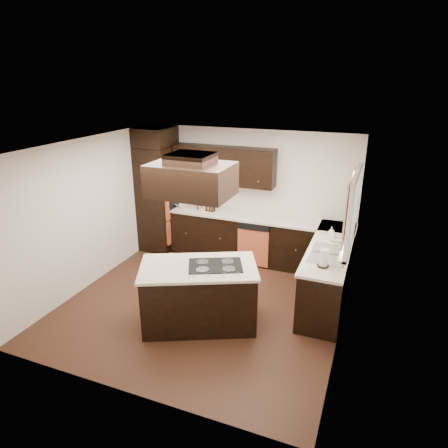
{
  "coord_description": "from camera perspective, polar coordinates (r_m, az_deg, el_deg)",
  "views": [
    {
      "loc": [
        2.34,
        -5.06,
        3.43
      ],
      "look_at": [
        0.1,
        0.6,
        1.15
      ],
      "focal_mm": 32.0,
      "sensor_mm": 36.0,
      "label": 1
    }
  ],
  "objects": [
    {
      "name": "range_hood",
      "position": [
        5.19,
        -4.7,
        6.32
      ],
      "size": [
        1.05,
        0.72,
        0.42
      ],
      "primitive_type": "cube",
      "color": "black",
      "rests_on": "ceiling"
    },
    {
      "name": "countertop_right",
      "position": [
        6.5,
        14.98,
        -3.12
      ],
      "size": [
        0.63,
        2.4,
        0.04
      ],
      "primitive_type": "cube",
      "color": "beige",
      "rests_on": "base_cabinets_right"
    },
    {
      "name": "island_top",
      "position": [
        5.63,
        -3.68,
        -6.22
      ],
      "size": [
        1.86,
        1.52,
        0.04
      ],
      "primitive_type": "cube",
      "rotation": [
        0.0,
        0.0,
        0.44
      ],
      "color": "beige",
      "rests_on": "island"
    },
    {
      "name": "spice_rack",
      "position": [
        7.85,
        -2.59,
        3.06
      ],
      "size": [
        0.38,
        0.15,
        0.31
      ],
      "primitive_type": "cube",
      "rotation": [
        0.0,
        0.0,
        -0.15
      ],
      "color": "black",
      "rests_on": "countertop_back"
    },
    {
      "name": "wall_back",
      "position": [
        7.85,
        3.39,
        4.37
      ],
      "size": [
        4.2,
        0.02,
        2.5
      ],
      "primitive_type": "cube",
      "color": "silver",
      "rests_on": "ground"
    },
    {
      "name": "base_cabinets_right",
      "position": [
        6.69,
        14.75,
        -6.75
      ],
      "size": [
        0.6,
        2.4,
        0.88
      ],
      "primitive_type": "cube",
      "color": "black",
      "rests_on": "floor"
    },
    {
      "name": "upper_cabinets",
      "position": [
        7.69,
        -0.03,
        8.37
      ],
      "size": [
        2.0,
        0.34,
        0.72
      ],
      "primitive_type": "cube",
      "color": "black",
      "rests_on": "wall_back"
    },
    {
      "name": "mixing_bowl",
      "position": [
        8.15,
        -6.06,
        2.75
      ],
      "size": [
        0.39,
        0.39,
        0.07
      ],
      "primitive_type": "imported",
      "rotation": [
        0.0,
        0.0,
        -0.4
      ],
      "color": "silver",
      "rests_on": "countertop_back"
    },
    {
      "name": "dishwasher_front",
      "position": [
        7.51,
        4.17,
        -3.37
      ],
      "size": [
        0.6,
        0.05,
        0.72
      ],
      "primitive_type": "cube",
      "color": "#DB5F3B",
      "rests_on": "floor"
    },
    {
      "name": "ceiling",
      "position": [
        5.65,
        -3.24,
        11.14
      ],
      "size": [
        4.2,
        4.2,
        0.02
      ],
      "primitive_type": "cube",
      "color": "silver",
      "rests_on": "ground"
    },
    {
      "name": "island",
      "position": [
        5.85,
        -3.58,
        -10.25
      ],
      "size": [
        1.79,
        1.44,
        0.88
      ],
      "primitive_type": "cube",
      "rotation": [
        0.0,
        0.0,
        0.44
      ],
      "color": "black",
      "rests_on": "floor"
    },
    {
      "name": "floor",
      "position": [
        6.55,
        -2.8,
        -11.17
      ],
      "size": [
        4.2,
        4.2,
        0.02
      ],
      "primitive_type": "cube",
      "color": "#502D1B",
      "rests_on": "ground"
    },
    {
      "name": "sink_rim",
      "position": [
        6.17,
        14.72,
        -4.15
      ],
      "size": [
        0.52,
        0.84,
        0.01
      ],
      "primitive_type": "cube",
      "color": "silver",
      "rests_on": "countertop_right"
    },
    {
      "name": "wall_oven_face",
      "position": [
        8.08,
        -7.21,
        3.75
      ],
      "size": [
        0.05,
        0.62,
        0.78
      ],
      "primitive_type": "cube",
      "color": "#DB5F3B",
      "rests_on": "oven_column"
    },
    {
      "name": "blender_base",
      "position": [
        7.89,
        -3.08,
        2.34
      ],
      "size": [
        0.15,
        0.15,
        0.1
      ],
      "primitive_type": "cylinder",
      "color": "silver",
      "rests_on": "countertop_back"
    },
    {
      "name": "wall_right",
      "position": [
        5.51,
        17.44,
        -3.75
      ],
      "size": [
        0.02,
        4.2,
        2.5
      ],
      "primitive_type": "cube",
      "color": "silver",
      "rests_on": "ground"
    },
    {
      "name": "wall_front",
      "position": [
        4.35,
        -14.75,
        -10.28
      ],
      "size": [
        4.2,
        0.02,
        2.5
      ],
      "primitive_type": "cube",
      "color": "silver",
      "rests_on": "ground"
    },
    {
      "name": "base_cabinets_back",
      "position": [
        7.83,
        2.79,
        -1.95
      ],
      "size": [
        2.93,
        0.6,
        0.88
      ],
      "primitive_type": "cube",
      "color": "black",
      "rests_on": "floor"
    },
    {
      "name": "soap_bottle",
      "position": [
        6.76,
        15.09,
        -1.16
      ],
      "size": [
        0.09,
        0.09,
        0.19
      ],
      "primitive_type": "imported",
      "rotation": [
        0.0,
        0.0,
        0.04
      ],
      "color": "silver",
      "rests_on": "countertop_right"
    },
    {
      "name": "paper_towel",
      "position": [
        5.7,
        14.05,
        -4.75
      ],
      "size": [
        0.14,
        0.14,
        0.26
      ],
      "primitive_type": "cylinder",
      "rotation": [
        0.0,
        0.0,
        -0.14
      ],
      "color": "silver",
      "rests_on": "countertop_right"
    },
    {
      "name": "countertop_back",
      "position": [
        7.65,
        2.81,
        1.2
      ],
      "size": [
        2.93,
        0.63,
        0.04
      ],
      "primitive_type": "cube",
      "color": "beige",
      "rests_on": "base_cabinets_back"
    },
    {
      "name": "window_frame",
      "position": [
        5.89,
        17.94,
        1.93
      ],
      "size": [
        0.06,
        1.32,
        1.12
      ],
      "primitive_type": "cube",
      "color": "silver",
      "rests_on": "wall_right"
    },
    {
      "name": "curtain_left",
      "position": [
        5.48,
        17.02,
        1.22
      ],
      "size": [
        0.02,
        0.34,
        0.9
      ],
      "primitive_type": "cube",
      "color": "#F9EFB6",
      "rests_on": "wall_right"
    },
    {
      "name": "wall_left",
      "position": [
        7.08,
        -18.75,
        1.48
      ],
      "size": [
        0.02,
        4.2,
        2.5
      ],
      "primitive_type": "cube",
      "color": "silver",
      "rests_on": "ground"
    },
    {
      "name": "curtain_right",
      "position": [
        6.28,
        17.76,
        3.56
      ],
      "size": [
        0.02,
        0.34,
        0.9
      ],
      "primitive_type": "cube",
      "color": "#F9EFB6",
      "rests_on": "wall_right"
    },
    {
      "name": "oven_column",
      "position": [
        8.26,
        -9.33,
        3.59
      ],
      "size": [
        0.65,
        0.75,
        2.12
      ],
      "primitive_type": "cube",
      "color": "black",
      "rests_on": "floor"
    },
    {
      "name": "hood_duct",
      "position": [
        5.13,
        -4.79,
        9.3
      ],
      "size": [
        0.55,
        0.5,
        0.13
      ],
      "primitive_type": "cube",
      "color": "black",
      "rests_on": "ceiling"
    },
    {
      "name": "window_pane",
      "position": [
        5.89,
        18.21,
        1.9
      ],
      "size": [
        0.0,
        1.2,
        1.0
      ],
      "primitive_type": "cube",
      "color": "white",
      "rests_on": "wall_right"
    },
    {
      "name": "blender_pitcher",
      "position": [
        7.84,
        -3.11,
        3.59
      ],
      "size": [
        0.13,
        0.13,
        0.26
      ],
      "primitive_type": "cone",
      "color": "silver",
      "rests_on": "blender_base"
    },
    {
      "name": "cooktop",
      "position": [
        5.62,
        -1.24,
        -5.93
      ],
      "size": [
        0.88,
        0.76,
        0.01
      ],
      "primitive_type": "cube",
      "rotation": [
        0.0,
        0.0,
        0.44
      ],
      "color": "black",
      "rests_on": "island_top"
    }
  ]
}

